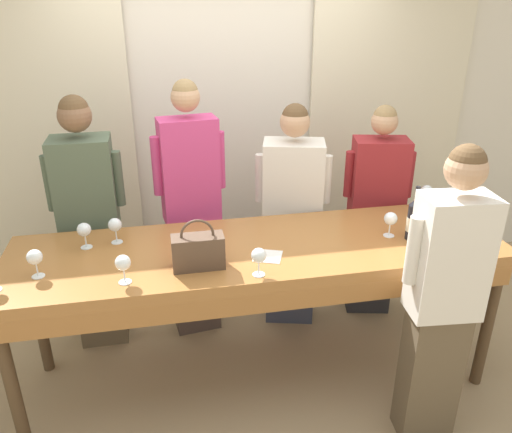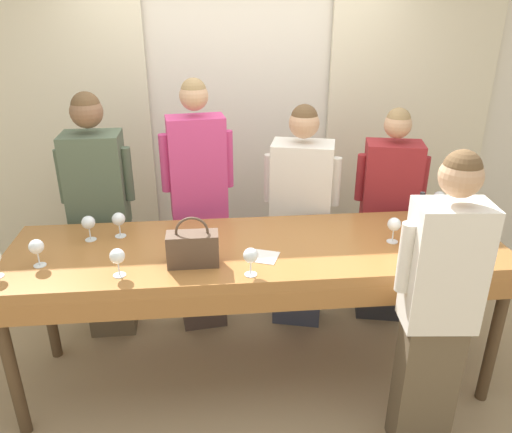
{
  "view_description": "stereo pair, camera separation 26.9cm",
  "coord_description": "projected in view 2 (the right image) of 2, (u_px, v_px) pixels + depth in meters",
  "views": [
    {
      "loc": [
        -0.52,
        -2.55,
        2.3
      ],
      "look_at": [
        0.0,
        0.08,
        1.11
      ],
      "focal_mm": 35.0,
      "sensor_mm": 36.0,
      "label": 1
    },
    {
      "loc": [
        -0.26,
        -2.59,
        2.3
      ],
      "look_at": [
        0.0,
        0.08,
        1.11
      ],
      "focal_mm": 35.0,
      "sensor_mm": 36.0,
      "label": 2
    }
  ],
  "objects": [
    {
      "name": "ground_plane",
      "position": [
        257.0,
        375.0,
        3.31
      ],
      "size": [
        18.0,
        18.0,
        0.0
      ],
      "primitive_type": "plane",
      "color": "tan"
    },
    {
      "name": "wall_back",
      "position": [
        240.0,
        117.0,
        4.05
      ],
      "size": [
        12.0,
        0.06,
        2.8
      ],
      "color": "silver",
      "rests_on": "ground_plane"
    },
    {
      "name": "curtain_panel_left",
      "position": [
        63.0,
        130.0,
        3.89
      ],
      "size": [
        1.36,
        0.03,
        2.69
      ],
      "color": "beige",
      "rests_on": "ground_plane"
    },
    {
      "name": "curtain_panel_right",
      "position": [
        407.0,
        122.0,
        4.14
      ],
      "size": [
        1.36,
        0.03,
        2.69
      ],
      "color": "beige",
      "rests_on": "ground_plane"
    },
    {
      "name": "tasting_bar",
      "position": [
        258.0,
        260.0,
        2.94
      ],
      "size": [
        2.9,
        0.82,
        0.96
      ],
      "color": "#9E6633",
      "rests_on": "ground_plane"
    },
    {
      "name": "wine_bottle",
      "position": [
        418.0,
        226.0,
        2.87
      ],
      "size": [
        0.08,
        0.08,
        0.33
      ],
      "color": "black",
      "rests_on": "tasting_bar"
    },
    {
      "name": "handbag",
      "position": [
        193.0,
        248.0,
        2.68
      ],
      "size": [
        0.28,
        0.12,
        0.28
      ],
      "color": "brown",
      "rests_on": "tasting_bar"
    },
    {
      "name": "wine_glass_front_left",
      "position": [
        88.0,
        223.0,
        2.95
      ],
      "size": [
        0.08,
        0.08,
        0.15
      ],
      "color": "white",
      "rests_on": "tasting_bar"
    },
    {
      "name": "wine_glass_front_mid",
      "position": [
        119.0,
        220.0,
        2.99
      ],
      "size": [
        0.08,
        0.08,
        0.15
      ],
      "color": "white",
      "rests_on": "tasting_bar"
    },
    {
      "name": "wine_glass_front_right",
      "position": [
        394.0,
        225.0,
        2.92
      ],
      "size": [
        0.08,
        0.08,
        0.15
      ],
      "color": "white",
      "rests_on": "tasting_bar"
    },
    {
      "name": "wine_glass_center_left",
      "position": [
        439.0,
        198.0,
        3.31
      ],
      "size": [
        0.08,
        0.08,
        0.15
      ],
      "color": "white",
      "rests_on": "tasting_bar"
    },
    {
      "name": "wine_glass_center_mid",
      "position": [
        36.0,
        248.0,
        2.66
      ],
      "size": [
        0.08,
        0.08,
        0.15
      ],
      "color": "white",
      "rests_on": "tasting_bar"
    },
    {
      "name": "wine_glass_center_right",
      "position": [
        431.0,
        225.0,
        2.92
      ],
      "size": [
        0.08,
        0.08,
        0.15
      ],
      "color": "white",
      "rests_on": "tasting_bar"
    },
    {
      "name": "wine_glass_back_left",
      "position": [
        117.0,
        257.0,
        2.56
      ],
      "size": [
        0.08,
        0.08,
        0.15
      ],
      "color": "white",
      "rests_on": "tasting_bar"
    },
    {
      "name": "wine_glass_back_mid",
      "position": [
        466.0,
        207.0,
        3.18
      ],
      "size": [
        0.08,
        0.08,
        0.15
      ],
      "color": "white",
      "rests_on": "tasting_bar"
    },
    {
      "name": "wine_glass_near_host",
      "position": [
        251.0,
        256.0,
        2.57
      ],
      "size": [
        0.08,
        0.08,
        0.15
      ],
      "color": "white",
      "rests_on": "tasting_bar"
    },
    {
      "name": "napkin",
      "position": [
        264.0,
        257.0,
        2.79
      ],
      "size": [
        0.2,
        0.2,
        0.0
      ],
      "color": "white",
      "rests_on": "tasting_bar"
    },
    {
      "name": "guest_olive_jacket",
      "position": [
        101.0,
        219.0,
        3.42
      ],
      "size": [
        0.49,
        0.28,
        1.76
      ],
      "color": "brown",
      "rests_on": "ground_plane"
    },
    {
      "name": "guest_pink_top",
      "position": [
        199.0,
        208.0,
        3.46
      ],
      "size": [
        0.49,
        0.25,
        1.84
      ],
      "color": "#473833",
      "rests_on": "ground_plane"
    },
    {
      "name": "guest_cream_sweater",
      "position": [
        300.0,
        219.0,
        3.57
      ],
      "size": [
        0.53,
        0.37,
        1.66
      ],
      "color": "#383D51",
      "rests_on": "ground_plane"
    },
    {
      "name": "guest_striped_shirt",
      "position": [
        387.0,
        218.0,
        3.63
      ],
      "size": [
        0.5,
        0.33,
        1.62
      ],
      "color": "#28282D",
      "rests_on": "ground_plane"
    },
    {
      "name": "host_pouring",
      "position": [
        438.0,
        309.0,
        2.46
      ],
      "size": [
        0.46,
        0.25,
        1.7
      ],
      "color": "brown",
      "rests_on": "ground_plane"
    }
  ]
}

